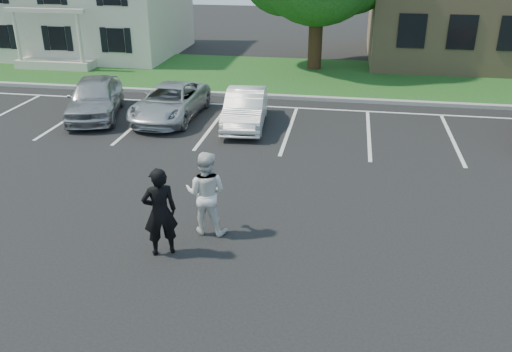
{
  "coord_description": "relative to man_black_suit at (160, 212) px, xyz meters",
  "views": [
    {
      "loc": [
        1.94,
        -10.3,
        6.34
      ],
      "look_at": [
        0.0,
        1.0,
        1.25
      ],
      "focal_mm": 38.0,
      "sensor_mm": 36.0,
      "label": 1
    }
  ],
  "objects": [
    {
      "name": "car_silver_west",
      "position": [
        -5.68,
        8.97,
        -0.25
      ],
      "size": [
        2.9,
        4.71,
        1.5
      ],
      "primitive_type": "imported",
      "rotation": [
        0.0,
        0.0,
        0.28
      ],
      "color": "#A3A3A8",
      "rests_on": "ground"
    },
    {
      "name": "curb",
      "position": [
        1.78,
        12.64,
        -0.93
      ],
      "size": [
        40.0,
        0.3,
        0.15
      ],
      "primitive_type": "cube",
      "color": "gray",
      "rests_on": "ground"
    },
    {
      "name": "ground_plane",
      "position": [
        1.78,
        0.64,
        -1.0
      ],
      "size": [
        90.0,
        90.0,
        0.0
      ],
      "primitive_type": "plane",
      "color": "black",
      "rests_on": "ground"
    },
    {
      "name": "car_silver_minivan",
      "position": [
        -2.81,
        9.24,
        -0.38
      ],
      "size": [
        2.22,
        4.58,
        1.25
      ],
      "primitive_type": "imported",
      "rotation": [
        0.0,
        0.0,
        -0.03
      ],
      "color": "#B0B2B8",
      "rests_on": "ground"
    },
    {
      "name": "grass_strip",
      "position": [
        1.78,
        16.64,
        -0.96
      ],
      "size": [
        44.0,
        8.0,
        0.08
      ],
      "primitive_type": "cube",
      "color": "#174014",
      "rests_on": "ground"
    },
    {
      "name": "man_black_suit",
      "position": [
        0.0,
        0.0,
        0.0
      ],
      "size": [
        0.87,
        0.77,
        2.0
      ],
      "primitive_type": "imported",
      "rotation": [
        0.0,
        0.0,
        3.64
      ],
      "color": "black",
      "rests_on": "ground"
    },
    {
      "name": "car_white_sedan",
      "position": [
        0.15,
        8.84,
        -0.35
      ],
      "size": [
        1.71,
        4.05,
        1.3
      ],
      "primitive_type": "imported",
      "rotation": [
        0.0,
        0.0,
        0.09
      ],
      "color": "silver",
      "rests_on": "ground"
    },
    {
      "name": "stall_lines",
      "position": [
        3.18,
        9.6,
        -1.0
      ],
      "size": [
        34.0,
        5.36,
        0.01
      ],
      "color": "silver",
      "rests_on": "ground"
    },
    {
      "name": "man_white_shirt",
      "position": [
        0.72,
        1.07,
        -0.01
      ],
      "size": [
        1.0,
        0.8,
        1.99
      ],
      "primitive_type": "imported",
      "rotation": [
        0.0,
        0.0,
        3.1
      ],
      "color": "silver",
      "rests_on": "ground"
    }
  ]
}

